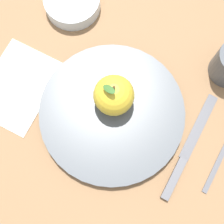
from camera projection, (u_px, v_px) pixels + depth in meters
The scene contains 6 objects.
ground_plane at pixel (119, 116), 0.60m from camera, with size 2.40×2.40×0.00m, color olive.
dinner_plate at pixel (112, 113), 0.59m from camera, with size 0.26×0.26×0.02m.
apple at pixel (115, 95), 0.55m from camera, with size 0.07×0.07×0.08m.
side_bowl at pixel (70, 2), 0.64m from camera, with size 0.11×0.11×0.03m.
knife at pixel (185, 155), 0.58m from camera, with size 0.17×0.15×0.01m.
linen_napkin at pixel (18, 86), 0.61m from camera, with size 0.12×0.16×0.00m, color silver.
Camera 1 is at (0.06, 0.12, 0.59)m, focal length 52.65 mm.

